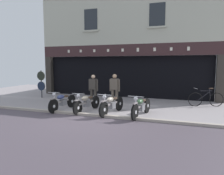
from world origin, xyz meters
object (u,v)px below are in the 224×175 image
(tyre_sign_pole, at_px, (41,81))
(motorcycle_left, at_px, (63,101))
(motorcycle_center_left, at_px, (87,102))
(motorcycle_center_right, at_px, (141,106))
(salesman_left, at_px, (93,88))
(advert_board_near, at_px, (164,72))
(leaning_bicycle, at_px, (206,99))
(motorcycle_center, at_px, (112,104))
(shopkeeper_center, at_px, (115,88))

(tyre_sign_pole, bearing_deg, motorcycle_left, -40.01)
(motorcycle_center_left, xyz_separation_m, motorcycle_center_right, (2.44, -0.08, 0.01))
(motorcycle_center_right, relative_size, salesman_left, 1.31)
(motorcycle_left, height_order, tyre_sign_pole, tyre_sign_pole)
(advert_board_near, distance_m, leaning_bicycle, 3.02)
(motorcycle_center_right, distance_m, tyre_sign_pole, 7.39)
(motorcycle_center, xyz_separation_m, salesman_left, (-1.62, 1.72, 0.43))
(motorcycle_center, distance_m, advert_board_near, 5.12)
(motorcycle_center_right, xyz_separation_m, advert_board_near, (0.42, 4.72, 1.20))
(motorcycle_center, xyz_separation_m, shopkeeper_center, (-0.49, 1.86, 0.46))
(motorcycle_center, bearing_deg, motorcycle_center_right, -173.10)
(motorcycle_center, distance_m, motorcycle_center_right, 1.26)
(motorcycle_left, distance_m, motorcycle_center_right, 3.61)
(motorcycle_center_right, distance_m, leaning_bicycle, 4.08)
(motorcycle_center_left, distance_m, tyre_sign_pole, 5.17)
(advert_board_near, bearing_deg, leaning_bicycle, -35.83)
(shopkeeper_center, relative_size, tyre_sign_pole, 0.93)
(leaning_bicycle, bearing_deg, shopkeeper_center, 88.80)
(motorcycle_center_left, relative_size, shopkeeper_center, 1.28)
(motorcycle_center_right, bearing_deg, shopkeeper_center, -38.63)
(motorcycle_center_left, relative_size, salesman_left, 1.31)
(leaning_bicycle, bearing_deg, motorcycle_center, 111.60)
(motorcycle_center_right, bearing_deg, motorcycle_left, 9.21)
(tyre_sign_pole, height_order, advert_board_near, advert_board_near)
(motorcycle_center_left, bearing_deg, motorcycle_center, -174.56)
(motorcycle_center_left, height_order, tyre_sign_pole, tyre_sign_pole)
(leaning_bicycle, bearing_deg, salesman_left, 87.15)
(motorcycle_center_right, height_order, salesman_left, salesman_left)
(salesman_left, height_order, tyre_sign_pole, tyre_sign_pole)
(motorcycle_left, distance_m, leaning_bicycle, 7.00)
(motorcycle_center, height_order, salesman_left, salesman_left)
(motorcycle_center, xyz_separation_m, tyre_sign_pole, (-5.59, 2.66, 0.60))
(advert_board_near, height_order, leaning_bicycle, advert_board_near)
(tyre_sign_pole, xyz_separation_m, leaning_bicycle, (9.50, 0.41, -0.65))
(advert_board_near, bearing_deg, motorcycle_center_right, -95.07)
(motorcycle_center_left, distance_m, shopkeeper_center, 2.01)
(shopkeeper_center, xyz_separation_m, tyre_sign_pole, (-5.10, 0.80, 0.14))
(motorcycle_center, xyz_separation_m, motorcycle_center_right, (1.26, -0.04, -0.00))
(motorcycle_left, bearing_deg, salesman_left, -107.92)
(motorcycle_left, relative_size, tyre_sign_pole, 1.15)
(motorcycle_center, bearing_deg, motorcycle_left, 10.28)
(tyre_sign_pole, bearing_deg, motorcycle_center_right, -21.47)
(motorcycle_center_right, relative_size, advert_board_near, 1.88)
(salesman_left, bearing_deg, motorcycle_left, 75.92)
(shopkeeper_center, xyz_separation_m, leaning_bicycle, (4.40, 1.21, -0.51))
(advert_board_near, bearing_deg, shopkeeper_center, -127.60)
(motorcycle_left, height_order, motorcycle_center_right, motorcycle_center_right)
(motorcycle_left, bearing_deg, motorcycle_center, -174.14)
(motorcycle_left, height_order, leaning_bicycle, leaning_bicycle)
(tyre_sign_pole, bearing_deg, advert_board_near, 15.54)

